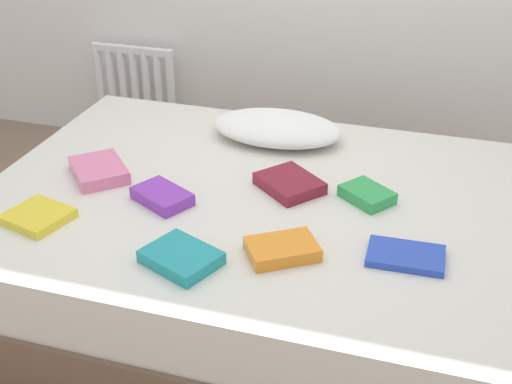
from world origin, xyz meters
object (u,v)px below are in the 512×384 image
object	(u,v)px
textbook_pink	(99,170)
textbook_green	(367,195)
textbook_blue	(406,256)
textbook_teal	(181,257)
radiator	(136,91)
textbook_orange	(282,249)
textbook_yellow	(38,216)
bed	(252,251)
pillow	(277,128)
textbook_maroon	(289,184)
textbook_purple	(162,196)

from	to	relation	value
textbook_pink	textbook_green	size ratio (longest dim) A/B	1.37
textbook_blue	textbook_green	world-z (taller)	textbook_green
textbook_teal	radiator	bearing A→B (deg)	143.33
textbook_orange	textbook_yellow	bearing A→B (deg)	149.64
textbook_orange	radiator	bearing A→B (deg)	96.15
textbook_green	bed	bearing A→B (deg)	-132.53
bed	textbook_yellow	size ratio (longest dim) A/B	10.20
bed	radiator	bearing A→B (deg)	131.60
textbook_teal	textbook_orange	distance (m)	0.32
pillow	textbook_maroon	bearing A→B (deg)	-68.38
textbook_purple	textbook_maroon	distance (m)	0.47
textbook_purple	textbook_maroon	bearing A→B (deg)	57.10
radiator	textbook_maroon	bearing A→B (deg)	-43.46
textbook_purple	textbook_green	distance (m)	0.73
radiator	textbook_orange	size ratio (longest dim) A/B	2.37
textbook_pink	textbook_green	bearing A→B (deg)	54.06
textbook_pink	textbook_teal	distance (m)	0.68
textbook_teal	textbook_maroon	xyz separation A→B (m)	(0.20, 0.56, 0.00)
textbook_teal	pillow	bearing A→B (deg)	110.60
textbook_pink	textbook_maroon	world-z (taller)	textbook_pink
radiator	bed	bearing A→B (deg)	-48.40
textbook_maroon	textbook_green	xyz separation A→B (m)	(0.29, 0.00, -0.00)
bed	pillow	bearing A→B (deg)	94.62
bed	textbook_purple	world-z (taller)	textbook_purple
textbook_orange	textbook_green	world-z (taller)	textbook_green
bed	radiator	xyz separation A→B (m)	(-1.07, 1.20, 0.10)
bed	textbook_maroon	world-z (taller)	textbook_maroon
textbook_maroon	textbook_orange	distance (m)	0.43
bed	textbook_pink	size ratio (longest dim) A/B	8.34
textbook_orange	textbook_yellow	xyz separation A→B (m)	(-0.85, -0.04, -0.01)
textbook_maroon	textbook_yellow	distance (m)	0.90
textbook_teal	textbook_pink	bearing A→B (deg)	162.75
pillow	textbook_yellow	world-z (taller)	pillow
textbook_blue	textbook_orange	xyz separation A→B (m)	(-0.38, -0.09, 0.01)
textbook_teal	textbook_orange	size ratio (longest dim) A/B	1.01
textbook_pink	textbook_green	xyz separation A→B (m)	(1.01, 0.12, -0.00)
textbook_orange	bed	bearing A→B (deg)	87.62
textbook_pink	textbook_purple	world-z (taller)	textbook_pink
bed	textbook_blue	world-z (taller)	textbook_blue
textbook_maroon	textbook_yellow	xyz separation A→B (m)	(-0.77, -0.47, -0.01)
textbook_teal	textbook_maroon	bearing A→B (deg)	93.23
textbook_blue	textbook_teal	world-z (taller)	textbook_teal
bed	textbook_orange	distance (m)	0.49
bed	pillow	size ratio (longest dim) A/B	3.63
textbook_pink	textbook_orange	distance (m)	0.86
pillow	textbook_green	size ratio (longest dim) A/B	3.14
textbook_maroon	textbook_green	world-z (taller)	same
radiator	textbook_green	world-z (taller)	radiator
textbook_green	textbook_orange	bearing A→B (deg)	-78.45
bed	textbook_purple	distance (m)	0.43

